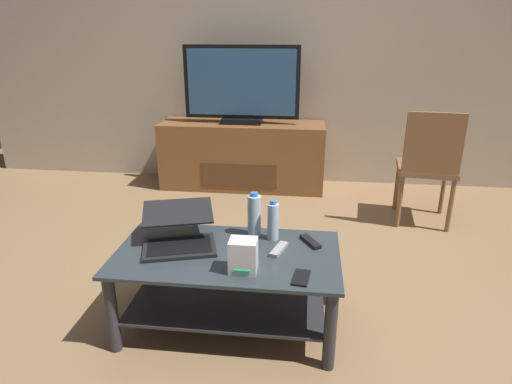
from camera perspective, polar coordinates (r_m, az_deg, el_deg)
ground_plane at (r=2.76m, az=0.77°, el=-12.98°), size 7.68×7.68×0.00m
back_wall at (r=4.56m, az=4.07°, el=18.84°), size 6.40×0.12×2.80m
coffee_table at (r=2.36m, az=-3.66°, el=-10.75°), size 1.15×0.63×0.44m
media_cabinet at (r=4.44m, az=-1.73°, el=4.77°), size 1.60×0.49×0.65m
television at (r=4.29m, az=-1.87°, el=13.43°), size 1.10×0.20×0.73m
dining_chair at (r=3.74m, az=21.31°, el=3.54°), size 0.49×0.49×0.94m
laptop at (r=2.38m, az=-9.91°, el=-5.15°), size 0.47×0.50×0.17m
router_box at (r=2.09m, az=-1.66°, el=-8.20°), size 0.13×0.11×0.16m
water_bottle_near at (r=2.38m, az=2.21°, el=-3.78°), size 0.06×0.06×0.22m
water_bottle_far at (r=2.42m, az=-0.22°, el=-3.03°), size 0.07×0.07×0.25m
cell_phone at (r=2.08m, az=5.84°, el=-10.91°), size 0.09×0.15×0.01m
tv_remote at (r=2.30m, az=2.97°, el=-7.39°), size 0.09×0.17×0.02m
soundbar_remote at (r=2.39m, az=7.01°, el=-6.34°), size 0.12×0.16×0.02m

